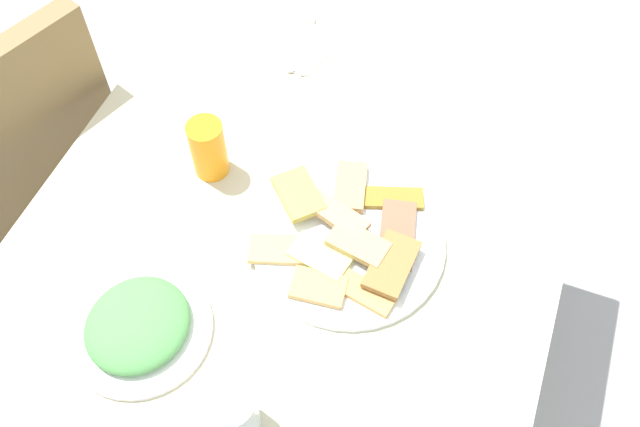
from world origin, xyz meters
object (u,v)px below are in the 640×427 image
spoon (292,41)px  paper_napkin (300,45)px  dining_table (303,230)px  fork (308,46)px  dining_chair (23,162)px  pide_platter (348,239)px  soda_can (208,149)px  salad_plate_greens (138,326)px  drinking_glass (232,413)px

spoon → paper_napkin: bearing=-109.5°
dining_table → spoon: size_ratio=5.85×
dining_table → fork: fork is taller
dining_chair → spoon: size_ratio=4.91×
spoon → pide_platter: bearing=-166.6°
dining_table → pide_platter: bearing=-109.8°
pide_platter → spoon: bearing=32.9°
pide_platter → fork: bearing=29.4°
dining_chair → spoon: bearing=-53.8°
pide_platter → fork: (0.43, 0.24, -0.01)m
dining_chair → paper_napkin: (0.38, -0.54, 0.20)m
paper_napkin → dining_table: bearing=-158.0°
spoon → fork: bearing=-109.5°
soda_can → fork: size_ratio=0.69×
pide_platter → paper_napkin: bearing=31.2°
paper_napkin → soda_can: bearing=174.8°
salad_plate_greens → paper_napkin: (0.71, -0.00, -0.02)m
dining_chair → drinking_glass: size_ratio=8.28×
salad_plate_greens → soda_can: soda_can is taller
dining_table → pide_platter: pide_platter is taller
salad_plate_greens → drinking_glass: drinking_glass is taller
soda_can → paper_napkin: bearing=-5.2°
dining_chair → fork: dining_chair is taller
dining_chair → fork: bearing=-55.6°
paper_napkin → pide_platter: bearing=-148.8°
pide_platter → paper_napkin: (0.43, 0.26, -0.01)m
soda_can → drinking_glass: bearing=-150.3°
salad_plate_greens → paper_napkin: 0.71m
fork → drinking_glass: bearing=178.4°
dining_chair → soda_can: (0.01, -0.50, 0.26)m
dining_table → soda_can: bearing=82.2°
pide_platter → fork: size_ratio=1.95×
dining_table → drinking_glass: (-0.40, -0.05, 0.13)m
pide_platter → soda_can: 0.31m
dining_chair → pide_platter: bearing=-93.9°
salad_plate_greens → drinking_glass: 0.23m
pide_platter → spoon: (0.43, 0.28, -0.01)m
soda_can → spoon: bearing=-2.4°
pide_platter → soda_can: soda_can is taller
dining_chair → dining_table: bearing=-91.4°
soda_can → paper_napkin: size_ratio=0.87×
drinking_glass → salad_plate_greens: bearing=68.3°
dining_table → paper_napkin: size_ratio=7.67×
soda_can → drinking_glass: soda_can is taller
pide_platter → paper_napkin: pide_platter is taller
soda_can → fork: soda_can is taller
pide_platter → drinking_glass: 0.37m
pide_platter → soda_can: bearing=77.9°
drinking_glass → paper_napkin: drinking_glass is taller
dining_chair → fork: (0.38, -0.55, 0.21)m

